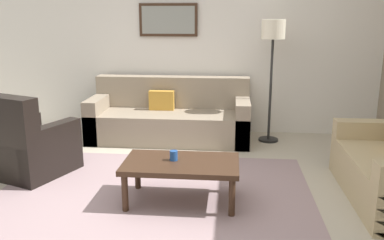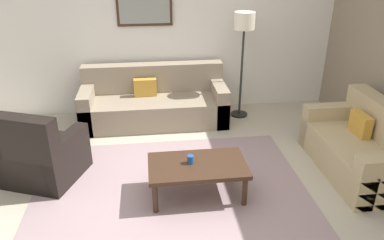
{
  "view_description": "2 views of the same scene",
  "coord_description": "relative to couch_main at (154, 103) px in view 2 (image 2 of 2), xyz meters",
  "views": [
    {
      "loc": [
        0.77,
        -3.73,
        1.77
      ],
      "look_at": [
        0.39,
        0.18,
        0.77
      ],
      "focal_mm": 38.72,
      "sensor_mm": 36.0,
      "label": 1
    },
    {
      "loc": [
        -0.2,
        -3.56,
        2.63
      ],
      "look_at": [
        0.29,
        0.4,
        0.75
      ],
      "focal_mm": 34.95,
      "sensor_mm": 36.0,
      "label": 2
    }
  ],
  "objects": [
    {
      "name": "ground_plane",
      "position": [
        0.12,
        -2.1,
        -0.3
      ],
      "size": [
        8.0,
        8.0,
        0.0
      ],
      "primitive_type": "plane",
      "color": "#B2A893"
    },
    {
      "name": "rear_partition",
      "position": [
        0.12,
        0.5,
        1.1
      ],
      "size": [
        6.0,
        0.12,
        2.8
      ],
      "primitive_type": "cube",
      "color": "silver",
      "rests_on": "ground_plane"
    },
    {
      "name": "area_rug",
      "position": [
        0.12,
        -2.1,
        -0.29
      ],
      "size": [
        3.2,
        2.58,
        0.01
      ],
      "primitive_type": "cube",
      "color": "gray",
      "rests_on": "ground_plane"
    },
    {
      "name": "couch_main",
      "position": [
        0.0,
        0.0,
        0.0
      ],
      "size": [
        2.28,
        0.91,
        0.88
      ],
      "color": "gray",
      "rests_on": "ground_plane"
    },
    {
      "name": "couch_loveseat",
      "position": [
        2.58,
        -1.87,
        0.0
      ],
      "size": [
        0.86,
        1.6,
        0.88
      ],
      "color": "tan",
      "rests_on": "ground_plane"
    },
    {
      "name": "armchair_leather",
      "position": [
        -1.41,
        -1.6,
        0.01
      ],
      "size": [
        1.04,
        1.04,
        0.95
      ],
      "color": "black",
      "rests_on": "ground_plane"
    },
    {
      "name": "coffee_table",
      "position": [
        0.42,
        -2.13,
        0.06
      ],
      "size": [
        1.1,
        0.64,
        0.41
      ],
      "color": "#382316",
      "rests_on": "ground_plane"
    },
    {
      "name": "cup",
      "position": [
        0.34,
        -2.1,
        0.16
      ],
      "size": [
        0.08,
        0.08,
        0.1
      ],
      "primitive_type": "cylinder",
      "color": "#1E478C",
      "rests_on": "coffee_table"
    },
    {
      "name": "lamp_standing",
      "position": [
        1.43,
        -0.01,
        1.11
      ],
      "size": [
        0.32,
        0.32,
        1.71
      ],
      "color": "black",
      "rests_on": "ground_plane"
    },
    {
      "name": "framed_artwork",
      "position": [
        -0.08,
        0.41,
        1.4
      ],
      "size": [
        0.87,
        0.04,
        0.48
      ],
      "color": "#382316"
    }
  ]
}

